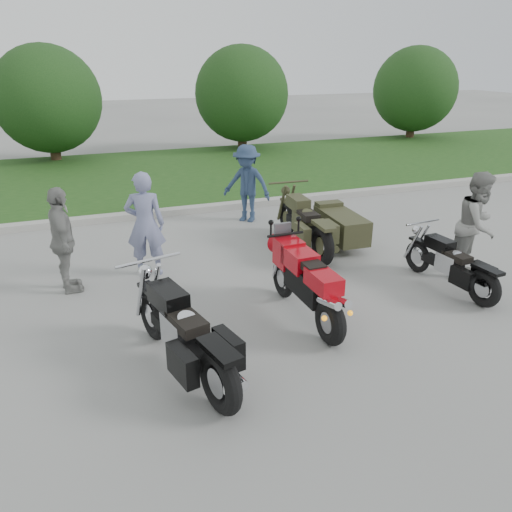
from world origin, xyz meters
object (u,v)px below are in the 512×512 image
object	(u,v)px
person_stripe	(145,224)
sportbike_red	(307,282)
cruiser_right	(453,267)
person_denim	(247,184)
person_back	(63,241)
cruiser_sidecar	(327,226)
cruiser_left	(186,338)
person_grey	(477,225)

from	to	relation	value
person_stripe	sportbike_red	bearing A→B (deg)	141.73
cruiser_right	person_denim	size ratio (longest dim) A/B	1.16
person_back	person_denim	bearing A→B (deg)	-63.60
sportbike_red	cruiser_sidecar	size ratio (longest dim) A/B	0.86
person_stripe	cruiser_right	bearing A→B (deg)	166.59
cruiser_sidecar	cruiser_left	bearing A→B (deg)	-135.11
sportbike_red	person_stripe	world-z (taller)	person_stripe
person_grey	sportbike_red	bearing A→B (deg)	161.15
cruiser_sidecar	person_stripe	world-z (taller)	person_stripe
cruiser_left	cruiser_sidecar	size ratio (longest dim) A/B	1.00
person_denim	person_back	xyz separation A→B (m)	(-3.97, -2.51, -0.01)
person_grey	person_denim	size ratio (longest dim) A/B	1.04
person_denim	cruiser_left	bearing A→B (deg)	-72.85
person_denim	person_stripe	bearing A→B (deg)	-96.20
sportbike_red	cruiser_sidecar	bearing A→B (deg)	55.50
cruiser_sidecar	person_denim	xyz separation A→B (m)	(-0.91, 2.20, 0.43)
cruiser_sidecar	person_back	xyz separation A→B (m)	(-4.88, -0.31, 0.42)
person_denim	cruiser_sidecar	bearing A→B (deg)	-24.27
cruiser_left	person_grey	bearing A→B (deg)	-1.05
person_denim	person_back	world-z (taller)	person_denim
cruiser_left	cruiser_right	bearing A→B (deg)	-3.70
person_stripe	cruiser_sidecar	bearing A→B (deg)	-164.88
person_back	person_grey	bearing A→B (deg)	-110.65
sportbike_red	cruiser_sidecar	xyz separation A→B (m)	(1.66, 2.52, -0.15)
person_denim	person_back	bearing A→B (deg)	-104.51
person_stripe	person_grey	distance (m)	5.68
person_grey	person_denim	distance (m)	5.03
cruiser_left	person_stripe	size ratio (longest dim) A/B	1.37
cruiser_left	cruiser_sidecar	world-z (taller)	cruiser_left
person_denim	sportbike_red	bearing A→B (deg)	-55.74
cruiser_left	person_denim	xyz separation A→B (m)	(2.67, 5.46, 0.38)
sportbike_red	cruiser_left	distance (m)	2.07
cruiser_right	person_back	size ratio (longest dim) A/B	1.18
cruiser_left	cruiser_right	size ratio (longest dim) A/B	1.23
person_grey	person_back	size ratio (longest dim) A/B	1.05
sportbike_red	person_denim	distance (m)	4.78
person_stripe	person_grey	size ratio (longest dim) A/B	1.00
cruiser_right	person_grey	size ratio (longest dim) A/B	1.12
cruiser_sidecar	person_grey	world-z (taller)	person_grey
cruiser_right	person_grey	world-z (taller)	person_grey
cruiser_right	person_denim	bearing A→B (deg)	107.95
person_grey	person_denim	world-z (taller)	person_grey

